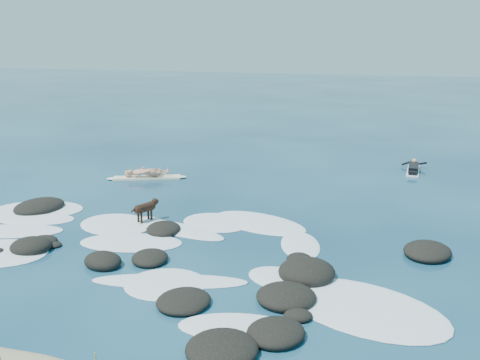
% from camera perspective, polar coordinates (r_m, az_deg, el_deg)
% --- Properties ---
extents(ground, '(160.00, 160.00, 0.00)m').
position_cam_1_polar(ground, '(15.53, -6.21, -6.65)').
color(ground, '#0A2642').
rests_on(ground, ground).
extents(reef_rocks, '(14.23, 8.05, 0.58)m').
position_cam_1_polar(reef_rocks, '(14.02, -5.68, -8.57)').
color(reef_rocks, black).
rests_on(reef_rocks, ground).
extents(breaking_foam, '(15.29, 8.44, 0.12)m').
position_cam_1_polar(breaking_foam, '(15.37, -8.78, -6.92)').
color(breaking_foam, white).
rests_on(breaking_foam, ground).
extents(standing_surfer_rig, '(3.16, 1.67, 1.90)m').
position_cam_1_polar(standing_surfer_rig, '(22.53, -9.98, 1.96)').
color(standing_surfer_rig, '#FBEDC9').
rests_on(standing_surfer_rig, ground).
extents(paddling_surfer_rig, '(1.12, 2.48, 0.43)m').
position_cam_1_polar(paddling_surfer_rig, '(24.76, 18.01, 1.17)').
color(paddling_surfer_rig, white).
rests_on(paddling_surfer_rig, ground).
extents(dog, '(0.57, 1.11, 0.74)m').
position_cam_1_polar(dog, '(17.20, -9.99, -2.91)').
color(dog, black).
rests_on(dog, ground).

